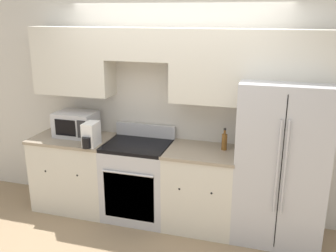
# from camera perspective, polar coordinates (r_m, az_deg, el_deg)

# --- Properties ---
(ground_plane) EXTENTS (12.00, 12.00, 0.00)m
(ground_plane) POSITION_cam_1_polar(r_m,az_deg,el_deg) (4.41, -1.19, -15.99)
(ground_plane) COLOR #937A5B
(wall_back) EXTENTS (8.00, 0.39, 2.60)m
(wall_back) POSITION_cam_1_polar(r_m,az_deg,el_deg) (4.34, 1.29, 5.27)
(wall_back) COLOR beige
(wall_back) RESTS_ON ground_plane
(lower_cabinets_left) EXTENTS (0.97, 0.64, 0.93)m
(lower_cabinets_left) POSITION_cam_1_polar(r_m,az_deg,el_deg) (4.90, -13.95, -6.81)
(lower_cabinets_left) COLOR beige
(lower_cabinets_left) RESTS_ON ground_plane
(lower_cabinets_right) EXTENTS (0.80, 0.64, 0.93)m
(lower_cabinets_right) POSITION_cam_1_polar(r_m,az_deg,el_deg) (4.35, 5.03, -9.45)
(lower_cabinets_right) COLOR beige
(lower_cabinets_right) RESTS_ON ground_plane
(oven_range) EXTENTS (0.76, 0.65, 1.09)m
(oven_range) POSITION_cam_1_polar(r_m,az_deg,el_deg) (4.55, -4.55, -8.18)
(oven_range) COLOR #B7B7BC
(oven_range) RESTS_ON ground_plane
(refrigerator) EXTENTS (0.91, 0.76, 1.75)m
(refrigerator) POSITION_cam_1_polar(r_m,az_deg,el_deg) (4.17, 16.81, -5.24)
(refrigerator) COLOR #B7B7BC
(refrigerator) RESTS_ON ground_plane
(microwave) EXTENTS (0.49, 0.36, 0.30)m
(microwave) POSITION_cam_1_polar(r_m,az_deg,el_deg) (4.73, -13.83, 0.30)
(microwave) COLOR #B7B7BC
(microwave) RESTS_ON lower_cabinets_left
(bottle) EXTENTS (0.06, 0.06, 0.25)m
(bottle) POSITION_cam_1_polar(r_m,az_deg,el_deg) (4.19, 8.59, -2.32)
(bottle) COLOR brown
(bottle) RESTS_ON lower_cabinets_right
(electric_kettle) EXTENTS (0.14, 0.28, 0.27)m
(electric_kettle) POSITION_cam_1_polar(r_m,az_deg,el_deg) (4.34, -11.71, -1.39)
(electric_kettle) COLOR white
(electric_kettle) RESTS_ON lower_cabinets_left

